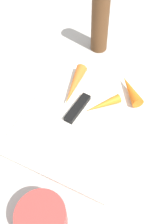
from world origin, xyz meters
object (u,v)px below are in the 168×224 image
Objects in this scene: carrot_longest at (74,85)px; carrot_shortest at (103,105)px; carrot_medium at (131,90)px; pepper_grinder at (100,24)px; cutting_board at (84,113)px; small_bowl at (42,218)px; knife at (74,113)px.

carrot_longest is 1.44× the size of carrot_shortest.
pepper_grinder is (-0.14, -0.15, 0.06)m from carrot_medium.
carrot_longest is 1.40× the size of carrot_medium.
cutting_board is 0.26m from small_bowl.
carrot_medium is (-0.05, 0.14, -0.00)m from carrot_longest.
knife is at bearing 98.09° from carrot_medium.
carrot_shortest is at bearing 25.97° from pepper_grinder.
cutting_board is 0.08m from carrot_longest.
carrot_longest is 0.33m from small_bowl.
pepper_grinder is (-0.26, -0.05, 0.07)m from knife.
carrot_shortest is at bearing 132.94° from cutting_board.
knife is 0.07m from carrot_shortest.
carrot_longest is at bearing -135.58° from cutting_board.
carrot_shortest is (-0.05, 0.05, 0.01)m from knife.
carrot_longest reaches higher than cutting_board.
carrot_medium is 0.36m from small_bowl.
pepper_grinder is at bearing -115.57° from carrot_shortest.
carrot_medium is (-0.10, 0.08, 0.02)m from cutting_board.
carrot_medium is at bearing 142.10° from cutting_board.
carrot_medium is 0.22m from pepper_grinder.
cutting_board is 3.98× the size of carrot_shortest.
carrot_longest is at bearing -163.20° from small_bowl.
carrot_shortest reaches higher than knife.
cutting_board is at bearing -171.26° from small_bowl.
carrot_shortest is 0.53× the size of pepper_grinder.
carrot_longest reaches higher than knife.
small_bowl reaches higher than cutting_board.
cutting_board is 1.79× the size of knife.
carrot_shortest is (0.02, 0.09, -0.00)m from carrot_longest.
knife is 0.16m from carrot_medium.
carrot_medium is at bearing -174.20° from carrot_shortest.
knife is at bearing -8.83° from carrot_shortest.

